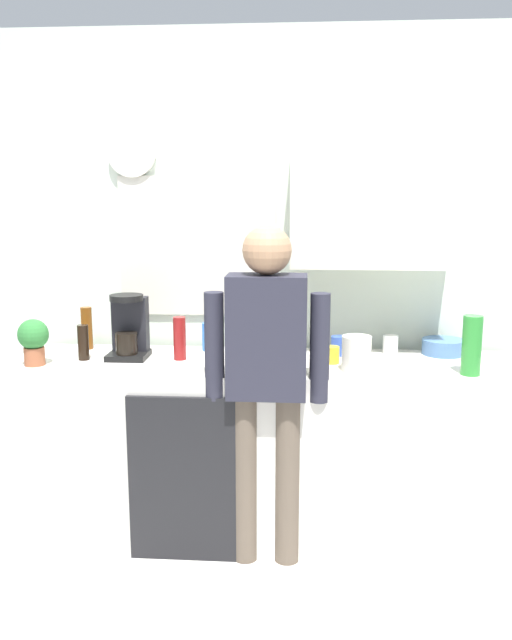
# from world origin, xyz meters

# --- Properties ---
(ground_plane) EXTENTS (8.00, 8.00, 0.00)m
(ground_plane) POSITION_xyz_m (0.00, 0.00, 0.00)
(ground_plane) COLOR silver
(kitchen_counter) EXTENTS (2.63, 0.64, 0.90)m
(kitchen_counter) POSITION_xyz_m (0.00, 0.30, 0.45)
(kitchen_counter) COLOR beige
(kitchen_counter) RESTS_ON ground_plane
(dishwasher_panel) EXTENTS (0.56, 0.02, 0.81)m
(dishwasher_panel) POSITION_xyz_m (-0.37, -0.03, 0.41)
(dishwasher_panel) COLOR black
(dishwasher_panel) RESTS_ON ground_plane
(back_wall_assembly) EXTENTS (4.23, 0.42, 2.60)m
(back_wall_assembly) POSITION_xyz_m (0.06, 0.70, 1.36)
(back_wall_assembly) COLOR silver
(back_wall_assembly) RESTS_ON ground_plane
(coffee_maker) EXTENTS (0.20, 0.20, 0.33)m
(coffee_maker) POSITION_xyz_m (-0.73, 0.35, 1.05)
(coffee_maker) COLOR black
(coffee_maker) RESTS_ON kitchen_counter
(bottle_dark_sauce) EXTENTS (0.06, 0.06, 0.18)m
(bottle_dark_sauce) POSITION_xyz_m (-0.95, 0.28, 0.99)
(bottle_dark_sauce) COLOR black
(bottle_dark_sauce) RESTS_ON kitchen_counter
(bottle_red_vinegar) EXTENTS (0.06, 0.06, 0.22)m
(bottle_red_vinegar) POSITION_xyz_m (-0.46, 0.32, 1.01)
(bottle_red_vinegar) COLOR maroon
(bottle_red_vinegar) RESTS_ON kitchen_counter
(bottle_amber_beer) EXTENTS (0.06, 0.06, 0.23)m
(bottle_amber_beer) POSITION_xyz_m (-1.01, 0.52, 1.02)
(bottle_amber_beer) COLOR brown
(bottle_amber_beer) RESTS_ON kitchen_counter
(bottle_clear_soda) EXTENTS (0.09, 0.09, 0.28)m
(bottle_clear_soda) POSITION_xyz_m (0.95, 0.13, 1.04)
(bottle_clear_soda) COLOR #2D8C33
(bottle_clear_soda) RESTS_ON kitchen_counter
(cup_white_mug) EXTENTS (0.08, 0.08, 0.09)m
(cup_white_mug) POSITION_xyz_m (0.63, 0.54, 0.95)
(cup_white_mug) COLOR white
(cup_white_mug) RESTS_ON kitchen_counter
(cup_yellow_cup) EXTENTS (0.07, 0.07, 0.08)m
(cup_yellow_cup) POSITION_xyz_m (0.31, 0.30, 0.95)
(cup_yellow_cup) COLOR yellow
(cup_yellow_cup) RESTS_ON kitchen_counter
(cup_blue_mug) EXTENTS (0.08, 0.08, 0.10)m
(cup_blue_mug) POSITION_xyz_m (0.35, 0.47, 0.95)
(cup_blue_mug) COLOR #3351B2
(cup_blue_mug) RESTS_ON kitchen_counter
(mixing_bowl) EXTENTS (0.22, 0.22, 0.08)m
(mixing_bowl) POSITION_xyz_m (0.90, 0.53, 0.94)
(mixing_bowl) COLOR #4C72A5
(mixing_bowl) RESTS_ON kitchen_counter
(potted_plant) EXTENTS (0.15, 0.15, 0.23)m
(potted_plant) POSITION_xyz_m (-1.15, 0.15, 1.04)
(potted_plant) COLOR #9E5638
(potted_plant) RESTS_ON kitchen_counter
(dish_soap) EXTENTS (0.06, 0.06, 0.18)m
(dish_soap) POSITION_xyz_m (-0.35, 0.53, 0.98)
(dish_soap) COLOR blue
(dish_soap) RESTS_ON kitchen_counter
(storage_canister) EXTENTS (0.14, 0.14, 0.17)m
(storage_canister) POSITION_xyz_m (0.42, 0.15, 0.99)
(storage_canister) COLOR silver
(storage_canister) RESTS_ON kitchen_counter
(person_at_sink) EXTENTS (0.57, 0.22, 1.60)m
(person_at_sink) POSITION_xyz_m (0.00, 0.00, 0.95)
(person_at_sink) COLOR brown
(person_at_sink) RESTS_ON ground_plane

